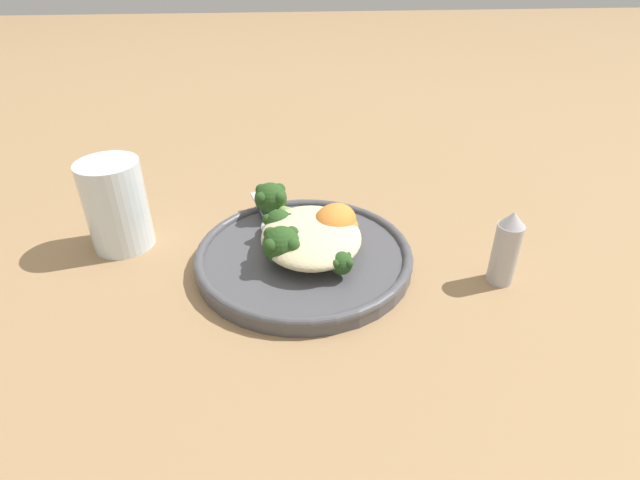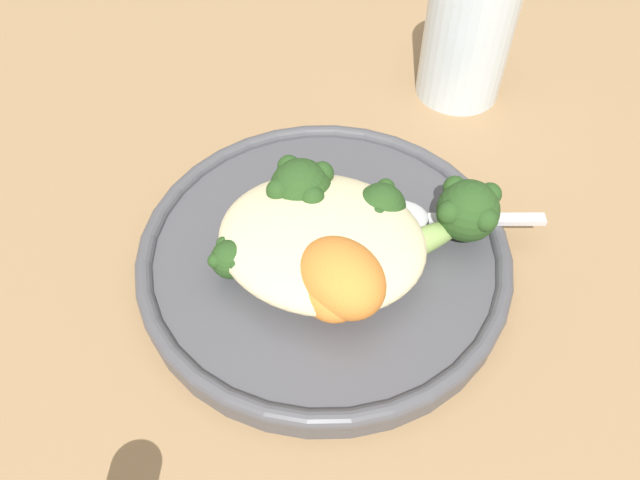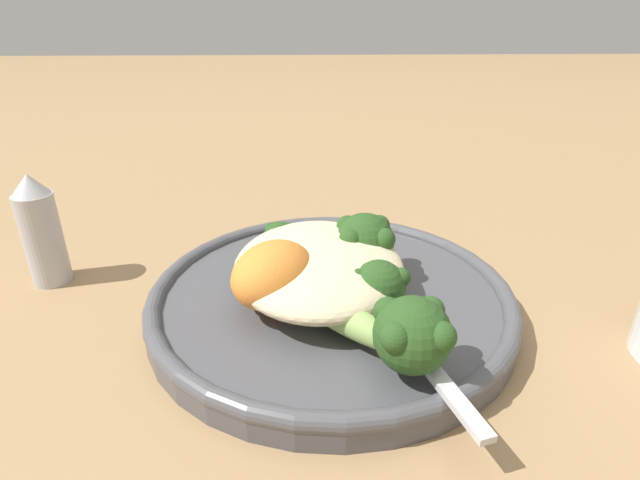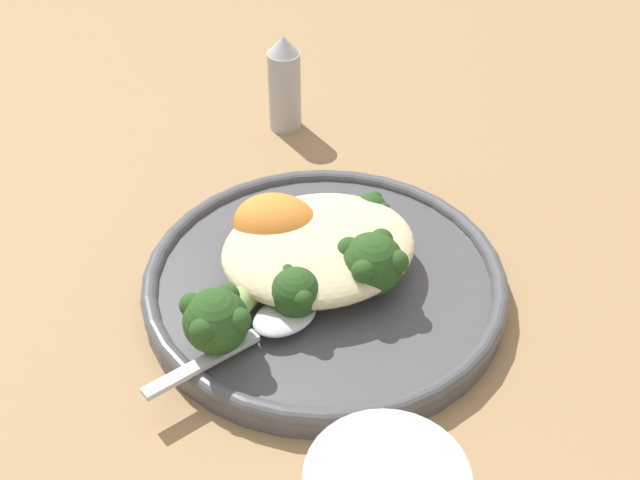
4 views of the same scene
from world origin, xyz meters
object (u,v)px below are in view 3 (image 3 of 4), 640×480
at_px(spoon, 397,323).
at_px(salt_shaker, 41,231).
at_px(sweet_potato_chunk_1, 270,277).
at_px(broccoli_stalk_1, 354,288).
at_px(broccoli_stalk_2, 358,247).
at_px(quinoa_mound, 319,265).
at_px(broccoli_stalk_0, 390,328).
at_px(broccoli_stalk_3, 283,253).
at_px(plate, 331,298).
at_px(sweet_potato_chunk_0, 274,275).

bearing_deg(spoon, salt_shaker, -128.14).
relative_size(sweet_potato_chunk_1, salt_shaker, 0.60).
xyz_separation_m(broccoli_stalk_1, broccoli_stalk_2, (0.05, -0.01, 0.01)).
distance_m(quinoa_mound, broccoli_stalk_0, 0.09).
distance_m(broccoli_stalk_1, broccoli_stalk_2, 0.05).
xyz_separation_m(quinoa_mound, salt_shaker, (0.05, 0.21, 0.01)).
relative_size(broccoli_stalk_1, broccoli_stalk_2, 1.11).
relative_size(broccoli_stalk_0, broccoli_stalk_3, 1.03).
height_order(plate, broccoli_stalk_0, broccoli_stalk_0).
bearing_deg(salt_shaker, broccoli_stalk_1, -109.13).
distance_m(broccoli_stalk_2, spoon, 0.08).
height_order(broccoli_stalk_0, sweet_potato_chunk_0, same).
bearing_deg(broccoli_stalk_3, salt_shaker, 75.47).
bearing_deg(broccoli_stalk_3, broccoli_stalk_1, -148.93).
relative_size(plate, sweet_potato_chunk_1, 4.76).
distance_m(sweet_potato_chunk_1, spoon, 0.09).
relative_size(broccoli_stalk_1, sweet_potato_chunk_0, 1.64).
height_order(plate, sweet_potato_chunk_0, sweet_potato_chunk_0).
height_order(quinoa_mound, broccoli_stalk_2, broccoli_stalk_2).
bearing_deg(quinoa_mound, broccoli_stalk_2, -55.36).
bearing_deg(broccoli_stalk_2, sweet_potato_chunk_0, 174.48).
height_order(broccoli_stalk_1, salt_shaker, salt_shaker).
bearing_deg(broccoli_stalk_2, quinoa_mound, 174.32).
bearing_deg(quinoa_mound, sweet_potato_chunk_0, 124.98).
bearing_deg(broccoli_stalk_2, broccoli_stalk_3, 128.58).
relative_size(broccoli_stalk_2, broccoli_stalk_3, 0.94).
distance_m(sweet_potato_chunk_0, sweet_potato_chunk_1, 0.01).
distance_m(broccoli_stalk_2, salt_shaker, 0.24).
relative_size(broccoli_stalk_2, sweet_potato_chunk_1, 1.68).
relative_size(plate, broccoli_stalk_2, 2.83).
bearing_deg(broccoli_stalk_0, quinoa_mound, 161.04).
relative_size(quinoa_mound, broccoli_stalk_1, 1.36).
distance_m(broccoli_stalk_1, sweet_potato_chunk_1, 0.06).
relative_size(broccoli_stalk_0, sweet_potato_chunk_1, 1.84).
distance_m(broccoli_stalk_1, salt_shaker, 0.25).
distance_m(sweet_potato_chunk_1, salt_shaker, 0.19).
bearing_deg(plate, broccoli_stalk_0, -160.59).
xyz_separation_m(plate, broccoli_stalk_0, (-0.08, -0.03, 0.03)).
bearing_deg(plate, broccoli_stalk_2, -46.37).
bearing_deg(broccoli_stalk_1, salt_shaker, 171.48).
distance_m(plate, broccoli_stalk_2, 0.04).
bearing_deg(spoon, broccoli_stalk_3, -155.08).
xyz_separation_m(broccoli_stalk_1, sweet_potato_chunk_1, (0.01, 0.05, 0.00)).
relative_size(quinoa_mound, broccoli_stalk_0, 1.38).
relative_size(plate, quinoa_mound, 1.87).
xyz_separation_m(broccoli_stalk_3, spoon, (-0.08, -0.07, -0.01)).
height_order(plate, spoon, spoon).
xyz_separation_m(plate, sweet_potato_chunk_0, (-0.02, 0.04, 0.03)).
distance_m(quinoa_mound, salt_shaker, 0.22).
bearing_deg(broccoli_stalk_1, spoon, -34.30).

